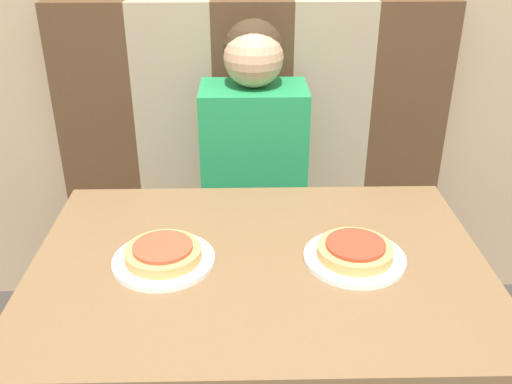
{
  "coord_description": "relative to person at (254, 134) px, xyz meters",
  "views": [
    {
      "loc": [
        -0.03,
        -1.05,
        1.47
      ],
      "look_at": [
        0.0,
        0.33,
        0.77
      ],
      "focal_mm": 40.0,
      "sensor_mm": 36.0,
      "label": 1
    }
  ],
  "objects": [
    {
      "name": "booth_backrest",
      "position": [
        0.0,
        0.21,
        0.02
      ],
      "size": [
        1.38,
        0.07,
        0.71
      ],
      "color": "#4C331E",
      "rests_on": "booth_seat"
    },
    {
      "name": "booth_seat",
      "position": [
        0.0,
        -0.0,
        -0.57
      ],
      "size": [
        1.38,
        0.5,
        0.48
      ],
      "color": "#382319",
      "rests_on": "ground_plane"
    },
    {
      "name": "plate_right",
      "position": [
        0.21,
        -0.67,
        -0.03
      ],
      "size": [
        0.22,
        0.22,
        0.01
      ],
      "color": "white",
      "rests_on": "dining_table"
    },
    {
      "name": "pizza_right",
      "position": [
        0.21,
        -0.67,
        -0.01
      ],
      "size": [
        0.17,
        0.17,
        0.03
      ],
      "color": "tan",
      "rests_on": "plate_right"
    },
    {
      "name": "plate_left",
      "position": [
        -0.21,
        -0.67,
        -0.03
      ],
      "size": [
        0.22,
        0.22,
        0.01
      ],
      "color": "white",
      "rests_on": "dining_table"
    },
    {
      "name": "dining_table",
      "position": [
        0.0,
        -0.66,
        -0.14
      ],
      "size": [
        1.0,
        0.71,
        0.77
      ],
      "color": "brown",
      "rests_on": "ground_plane"
    },
    {
      "name": "person",
      "position": [
        0.0,
        0.0,
        0.0
      ],
      "size": [
        0.33,
        0.23,
        0.69
      ],
      "color": "#1E8447",
      "rests_on": "booth_seat"
    },
    {
      "name": "pizza_left",
      "position": [
        -0.21,
        -0.67,
        -0.01
      ],
      "size": [
        0.17,
        0.17,
        0.03
      ],
      "color": "tan",
      "rests_on": "plate_left"
    }
  ]
}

